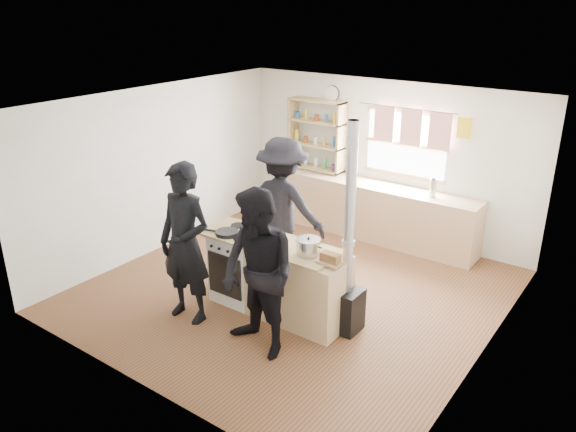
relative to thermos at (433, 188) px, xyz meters
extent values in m
cube|color=brown|center=(-0.95, -2.22, -1.04)|extent=(5.00, 5.00, 0.01)
cube|color=tan|center=(-0.95, 0.00, -0.59)|extent=(3.40, 0.55, 0.90)
cube|color=tan|center=(-2.15, 0.12, -0.10)|extent=(1.00, 0.28, 0.03)
cube|color=tan|center=(-2.15, 0.12, 0.30)|extent=(1.00, 0.28, 0.03)
cube|color=tan|center=(-2.15, 0.12, 0.70)|extent=(1.00, 0.28, 0.03)
cube|color=tan|center=(-2.15, 0.12, 1.05)|extent=(1.00, 0.28, 0.03)
cube|color=tan|center=(-2.63, 0.12, 0.46)|extent=(0.04, 0.28, 1.20)
cube|color=tan|center=(-1.67, 0.12, 0.46)|extent=(0.04, 0.28, 1.20)
cylinder|color=silver|center=(0.00, 0.00, 0.00)|extent=(0.10, 0.10, 0.27)
cube|color=white|center=(-1.40, -2.77, -0.59)|extent=(0.60, 0.60, 0.90)
cube|color=tan|center=(-0.50, -2.77, -0.59)|extent=(1.20, 0.60, 0.90)
cube|color=tan|center=(-0.95, -2.77, -0.12)|extent=(1.84, 0.64, 0.03)
cylinder|color=black|center=(-1.47, -2.92, -0.08)|extent=(0.35, 0.35, 0.05)
cylinder|color=#35571E|center=(-1.47, -2.92, -0.07)|extent=(0.26, 0.26, 0.02)
cube|color=silver|center=(-0.92, -2.74, -0.07)|extent=(0.44, 0.36, 0.06)
cube|color=brown|center=(-0.92, -2.74, -0.06)|extent=(0.37, 0.31, 0.02)
cylinder|color=#B6B6B8|center=(-1.25, -2.60, -0.02)|extent=(0.24, 0.24, 0.16)
cylinder|color=#B6B6B8|center=(-1.25, -2.60, 0.06)|extent=(0.25, 0.25, 0.01)
sphere|color=black|center=(-1.25, -2.60, 0.08)|extent=(0.03, 0.03, 0.03)
cylinder|color=#B8B8BA|center=(-0.35, -2.80, -0.02)|extent=(0.28, 0.28, 0.18)
cylinder|color=#B8B8BA|center=(-0.35, -2.80, 0.08)|extent=(0.28, 0.28, 0.01)
sphere|color=black|center=(-0.35, -2.80, 0.09)|extent=(0.03, 0.03, 0.03)
cube|color=tan|center=(-0.02, -2.85, -0.10)|extent=(0.29, 0.21, 0.02)
cube|color=olive|center=(-0.02, -2.85, -0.04)|extent=(0.23, 0.12, 0.10)
cube|color=black|center=(0.07, -2.62, -0.78)|extent=(0.35, 0.35, 0.52)
cylinder|color=#ADADB2|center=(0.07, -2.62, 0.47)|extent=(0.12, 0.12, 1.98)
imported|color=black|center=(-1.61, -3.50, -0.06)|extent=(0.74, 0.51, 1.96)
imported|color=black|center=(-0.48, -3.55, -0.10)|extent=(1.04, 0.89, 1.88)
imported|color=black|center=(-1.43, -1.82, -0.06)|extent=(1.33, 0.86, 1.95)
camera|label=1|loc=(2.87, -7.65, 2.66)|focal=35.00mm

